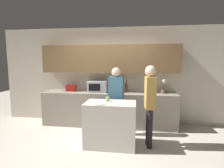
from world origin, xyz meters
TOP-DOWN VIEW (x-y plane):
  - ground_plane at (0.00, 0.00)m, footprint 14.00×14.00m
  - back_wall at (0.00, 1.66)m, footprint 6.40×0.40m
  - back_counter at (0.00, 1.39)m, footprint 3.60×0.62m
  - kitchen_island at (0.21, 0.24)m, footprint 1.04×0.61m
  - microwave at (-0.31, 1.44)m, footprint 0.52×0.39m
  - toaster at (-1.08, 1.44)m, footprint 0.26×0.16m
  - potted_plant at (1.46, 1.44)m, footprint 0.14×0.14m
  - bottle_0 at (0.28, 1.33)m, footprint 0.08×0.08m
  - bottle_1 at (0.39, 1.49)m, footprint 0.08×0.08m
  - bottle_2 at (0.47, 1.46)m, footprint 0.06×0.06m
  - plate_on_island at (0.01, 0.07)m, footprint 0.26×0.26m
  - cup_0 at (0.14, 0.34)m, footprint 0.08×0.08m
  - person_left at (1.01, 0.30)m, footprint 0.22×0.35m
  - person_center at (0.27, 0.80)m, footprint 0.36×0.22m

SIDE VIEW (x-z plane):
  - ground_plane at x=0.00m, z-range 0.00..0.00m
  - kitchen_island at x=0.21m, z-range 0.00..0.92m
  - back_counter at x=0.00m, z-range 0.00..0.92m
  - plate_on_island at x=0.01m, z-range 0.92..0.94m
  - person_center at x=0.27m, z-range 0.15..1.77m
  - cup_0 at x=0.14m, z-range 0.92..1.01m
  - person_left at x=1.01m, z-range 0.16..1.84m
  - toaster at x=-1.08m, z-range 0.92..1.11m
  - bottle_0 at x=0.28m, z-range 0.89..1.16m
  - bottle_1 at x=0.39m, z-range 0.89..1.19m
  - bottle_2 at x=0.47m, z-range 0.89..1.21m
  - microwave at x=-0.31m, z-range 0.92..1.22m
  - potted_plant at x=1.46m, z-range 0.92..1.32m
  - back_wall at x=0.00m, z-range 0.19..2.89m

